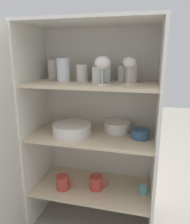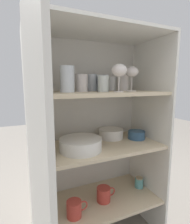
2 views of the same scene
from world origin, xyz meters
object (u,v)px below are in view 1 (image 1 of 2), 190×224
(mixing_bowl_large, at_px, (117,126))
(coffee_mug_primary, at_px, (96,183))
(serving_bowl_small, at_px, (140,133))
(plate_stack_white, at_px, (72,129))
(storage_jar, at_px, (143,188))

(mixing_bowl_large, height_order, coffee_mug_primary, mixing_bowl_large)
(mixing_bowl_large, distance_m, serving_bowl_small, 0.18)
(serving_bowl_small, height_order, coffee_mug_primary, serving_bowl_small)
(plate_stack_white, relative_size, storage_jar, 3.17)
(plate_stack_white, bearing_deg, storage_jar, 5.30)
(storage_jar, bearing_deg, coffee_mug_primary, -174.34)
(mixing_bowl_large, distance_m, coffee_mug_primary, 0.41)
(plate_stack_white, distance_m, mixing_bowl_large, 0.31)
(mixing_bowl_large, xyz_separation_m, storage_jar, (0.20, -0.09, -0.38))
(serving_bowl_small, relative_size, coffee_mug_primary, 0.90)
(coffee_mug_primary, bearing_deg, plate_stack_white, -175.40)
(mixing_bowl_large, height_order, serving_bowl_small, mixing_bowl_large)
(plate_stack_white, xyz_separation_m, storage_jar, (0.47, 0.04, -0.38))
(mixing_bowl_large, bearing_deg, plate_stack_white, -153.82)
(plate_stack_white, relative_size, serving_bowl_small, 2.09)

